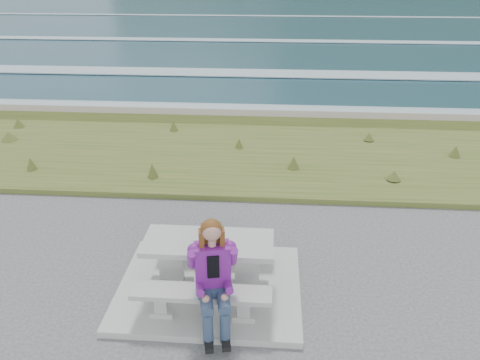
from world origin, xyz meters
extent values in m
cube|color=#A0A19C|center=(0.00, 0.00, 0.05)|extent=(2.60, 2.10, 0.10)
cube|color=#A0A19C|center=(-0.54, 0.00, 0.14)|extent=(0.62, 0.12, 0.08)
cube|color=#A0A19C|center=(-0.54, 0.00, 0.44)|extent=(0.34, 0.09, 0.51)
cube|color=#A0A19C|center=(-0.54, 0.00, 0.73)|extent=(0.62, 0.12, 0.08)
cube|color=#A0A19C|center=(0.54, 0.00, 0.14)|extent=(0.62, 0.12, 0.08)
cube|color=#A0A19C|center=(0.54, 0.00, 0.44)|extent=(0.34, 0.09, 0.51)
cube|color=#A0A19C|center=(0.54, 0.00, 0.73)|extent=(0.62, 0.12, 0.08)
cube|color=#A0A19C|center=(0.00, 0.00, 0.81)|extent=(1.80, 0.75, 0.08)
cube|color=#A0A19C|center=(-0.54, -0.70, 0.14)|extent=(0.30, 0.12, 0.08)
cube|color=#A0A19C|center=(-0.54, -0.70, 0.29)|extent=(0.17, 0.09, 0.22)
cube|color=#A0A19C|center=(-0.54, -0.70, 0.44)|extent=(0.30, 0.12, 0.08)
cube|color=#A0A19C|center=(0.54, -0.70, 0.14)|extent=(0.30, 0.12, 0.08)
cube|color=#A0A19C|center=(0.54, -0.70, 0.29)|extent=(0.17, 0.09, 0.22)
cube|color=#A0A19C|center=(0.54, -0.70, 0.44)|extent=(0.30, 0.12, 0.08)
cube|color=#A0A19C|center=(0.00, -0.70, 0.52)|extent=(1.80, 0.35, 0.07)
cube|color=#A0A19C|center=(-0.54, 0.70, 0.14)|extent=(0.30, 0.12, 0.08)
cube|color=#A0A19C|center=(-0.54, 0.70, 0.29)|extent=(0.17, 0.09, 0.22)
cube|color=#A0A19C|center=(-0.54, 0.70, 0.44)|extent=(0.30, 0.12, 0.08)
cube|color=#A0A19C|center=(0.54, 0.70, 0.14)|extent=(0.30, 0.12, 0.08)
cube|color=#A0A19C|center=(0.54, 0.70, 0.29)|extent=(0.17, 0.09, 0.22)
cube|color=#A0A19C|center=(0.54, 0.70, 0.44)|extent=(0.30, 0.12, 0.08)
cube|color=#A0A19C|center=(0.00, 0.70, 0.52)|extent=(1.80, 0.35, 0.07)
cube|color=#37511E|center=(0.00, 5.00, 0.00)|extent=(160.00, 4.50, 0.22)
cube|color=#6A634F|center=(0.00, 7.90, 0.00)|extent=(160.00, 0.80, 2.20)
cube|color=silver|center=(0.00, 14.00, -1.74)|extent=(220.00, 3.00, 0.06)
cube|color=silver|center=(0.00, 22.00, -1.74)|extent=(220.00, 2.00, 0.06)
cube|color=silver|center=(0.00, 34.00, -1.74)|extent=(220.00, 1.40, 0.06)
cube|color=silver|center=(0.00, 52.00, -1.74)|extent=(220.00, 1.00, 0.06)
cube|color=navy|center=(0.20, -0.92, 0.39)|extent=(0.54, 0.81, 0.57)
cube|color=#7A1B91|center=(0.15, -0.68, 0.95)|extent=(0.48, 0.33, 0.56)
sphere|color=tan|center=(0.15, -0.70, 1.44)|extent=(0.24, 0.24, 0.24)
sphere|color=#582F14|center=(0.15, -0.67, 1.45)|extent=(0.26, 0.26, 0.26)
camera|label=1|loc=(0.84, -5.40, 4.37)|focal=35.00mm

